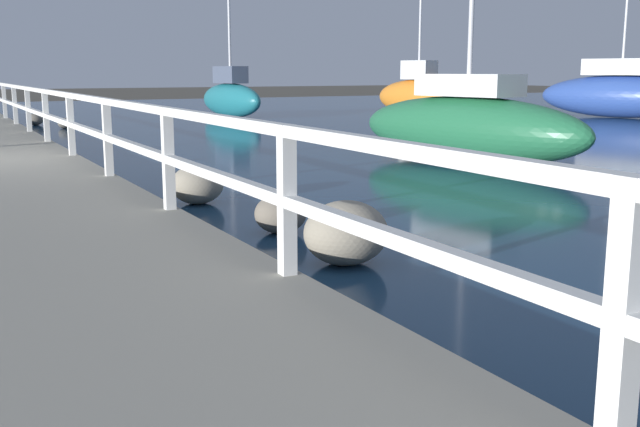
{
  "coord_description": "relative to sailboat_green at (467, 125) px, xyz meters",
  "views": [
    {
      "loc": [
        -0.23,
        -12.48,
        1.61
      ],
      "look_at": [
        5.03,
        -2.48,
        -0.55
      ],
      "focal_mm": 42.0,
      "sensor_mm": 36.0,
      "label": 1
    }
  ],
  "objects": [
    {
      "name": "boulder_downstream",
      "position": [
        -5.57,
        13.31,
        -0.48
      ],
      "size": [
        0.47,
        0.43,
        0.36
      ],
      "color": "#666056",
      "rests_on": "ground"
    },
    {
      "name": "boulder_upstream",
      "position": [
        -5.62,
        -1.85,
        -0.42
      ],
      "size": [
        0.65,
        0.58,
        0.49
      ],
      "color": "gray",
      "rests_on": "ground"
    },
    {
      "name": "sailboat_green",
      "position": [
        0.0,
        0.0,
        0.0
      ],
      "size": [
        2.12,
        5.1,
        4.86
      ],
      "rotation": [
        0.0,
        0.0,
        0.2
      ],
      "color": "#236B42",
      "rests_on": "water_surface"
    },
    {
      "name": "railing",
      "position": [
        -6.44,
        1.94,
        0.29
      ],
      "size": [
        0.1,
        32.5,
        1.0
      ],
      "color": "white",
      "rests_on": "dock_walkway"
    },
    {
      "name": "sailboat_orange",
      "position": [
        7.66,
        12.39,
        0.11
      ],
      "size": [
        2.09,
        3.82,
        5.54
      ],
      "rotation": [
        0.0,
        0.0,
        0.3
      ],
      "color": "orange",
      "rests_on": "water_surface"
    },
    {
      "name": "sailboat_teal",
      "position": [
        1.03,
        14.26,
        0.06
      ],
      "size": [
        1.32,
        4.03,
        5.52
      ],
      "rotation": [
        0.0,
        0.0,
        0.11
      ],
      "color": "#1E707A",
      "rests_on": "water_surface"
    },
    {
      "name": "sailboat_blue",
      "position": [
        12.85,
        7.74,
        0.19
      ],
      "size": [
        3.5,
        5.85,
        7.81
      ],
      "rotation": [
        0.0,
        0.0,
        0.37
      ],
      "color": "#2D4C9E",
      "rests_on": "water_surface"
    },
    {
      "name": "boulder_water_edge",
      "position": [
        -5.46,
        -5.23,
        -0.39
      ],
      "size": [
        0.73,
        0.66,
        0.55
      ],
      "color": "gray",
      "rests_on": "ground"
    },
    {
      "name": "boulder_far_strip",
      "position": [
        -5.42,
        -3.85,
        -0.46
      ],
      "size": [
        0.54,
        0.48,
        0.4
      ],
      "color": "slate",
      "rests_on": "ground"
    },
    {
      "name": "boulder_near_dock",
      "position": [
        -4.99,
        11.63,
        -0.51
      ],
      "size": [
        0.4,
        0.36,
        0.3
      ],
      "color": "#666056",
      "rests_on": "ground"
    }
  ]
}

